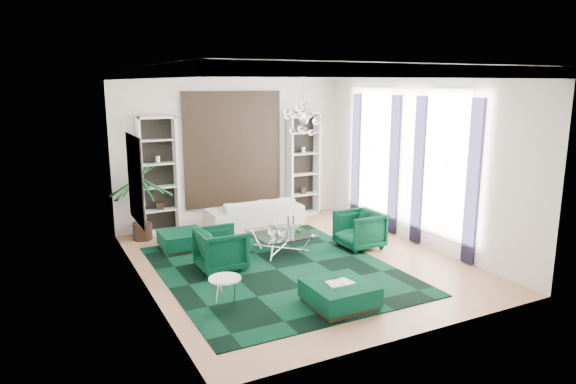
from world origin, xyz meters
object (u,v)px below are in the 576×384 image
sofa (255,212)px  ottoman_front (339,295)px  side_table (225,293)px  coffee_table (281,242)px  ottoman_side (182,241)px  palm (140,189)px  armchair_left (221,249)px  armchair_right (359,230)px

sofa → ottoman_front: size_ratio=2.39×
ottoman_front → side_table: bearing=154.3°
coffee_table → ottoman_front: 2.95m
ottoman_side → sofa: bearing=25.9°
sofa → ottoman_front: bearing=82.0°
palm → sofa: bearing=-1.7°
ottoman_side → ottoman_front: (1.46, -4.00, 0.00)m
armchair_left → ottoman_front: bearing=-155.9°
armchair_left → ottoman_side: bearing=12.9°
palm → armchair_left: bearing=-70.1°
palm → coffee_table: bearing=-42.0°
ottoman_side → side_table: bearing=-93.5°
ottoman_side → ottoman_front: bearing=-70.0°
armchair_right → palm: 5.01m
armchair_left → ottoman_front: armchair_left is taller
sofa → side_table: size_ratio=4.60×
ottoman_front → palm: (-2.07, 5.13, 1.00)m
ottoman_front → side_table: side_table is taller
armchair_right → ottoman_front: size_ratio=0.89×
armchair_right → side_table: size_ratio=1.72×
armchair_left → coffee_table: bearing=-73.7°
armchair_right → side_table: 4.01m
sofa → ottoman_side: bearing=25.9°
side_table → palm: 4.46m
ottoman_front → armchair_left: bearing=114.1°
sofa → ottoman_side: size_ratio=2.66×
armchair_left → side_table: bearing=162.1°
armchair_right → ottoman_front: 3.12m
sofa → ottoman_side: (-2.17, -1.05, -0.15)m
side_table → armchair_left: bearing=72.1°
sofa → palm: 2.91m
sofa → armchair_left: 3.15m
coffee_table → ottoman_side: size_ratio=1.33×
armchair_left → ottoman_side: armchair_left is taller
armchair_left → ottoman_side: (-0.35, 1.52, -0.21)m
armchair_right → ottoman_side: 3.86m
ottoman_side → armchair_right: bearing=-25.1°
armchair_right → coffee_table: bearing=-108.7°
side_table → palm: palm is taller
ottoman_front → side_table: 1.84m
armchair_left → palm: size_ratio=0.37×
armchair_right → palm: size_ratio=0.37×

